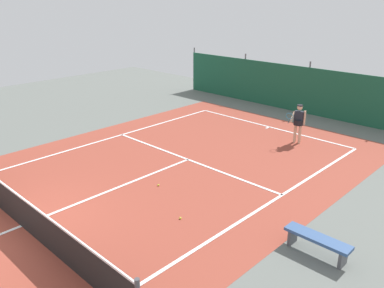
# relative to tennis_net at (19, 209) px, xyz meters

# --- Properties ---
(ground_plane) EXTENTS (36.00, 36.00, 0.00)m
(ground_plane) POSITION_rel_tennis_net_xyz_m (0.00, 0.00, -0.51)
(ground_plane) COLOR slate
(court_surface) EXTENTS (11.02, 26.60, 0.01)m
(court_surface) POSITION_rel_tennis_net_xyz_m (0.00, 0.00, -0.51)
(court_surface) COLOR brown
(court_surface) RESTS_ON ground
(tennis_net) EXTENTS (10.12, 0.10, 1.10)m
(tennis_net) POSITION_rel_tennis_net_xyz_m (0.00, 0.00, 0.00)
(tennis_net) COLOR black
(tennis_net) RESTS_ON ground
(back_fence) EXTENTS (16.30, 0.98, 2.70)m
(back_fence) POSITION_rel_tennis_net_xyz_m (-0.00, 15.69, 0.16)
(back_fence) COLOR #195138
(back_fence) RESTS_ON ground
(tennis_player) EXTENTS (0.60, 0.81, 1.64)m
(tennis_player) POSITION_rel_tennis_net_xyz_m (2.00, 10.89, 0.45)
(tennis_player) COLOR #D8AD8C
(tennis_player) RESTS_ON ground
(tennis_ball_near_player) EXTENTS (0.07, 0.07, 0.07)m
(tennis_ball_near_player) POSITION_rel_tennis_net_xyz_m (0.85, 4.15, -0.48)
(tennis_ball_near_player) COLOR #CCDB33
(tennis_ball_near_player) RESTS_ON ground
(tennis_ball_midcourt) EXTENTS (0.07, 0.07, 0.07)m
(tennis_ball_midcourt) POSITION_rel_tennis_net_xyz_m (2.83, 3.21, -0.48)
(tennis_ball_midcourt) COLOR #CCDB33
(tennis_ball_midcourt) RESTS_ON ground
(courtside_bench) EXTENTS (1.60, 0.40, 0.49)m
(courtside_bench) POSITION_rel_tennis_net_xyz_m (6.31, 4.36, -0.14)
(courtside_bench) COLOR #335184
(courtside_bench) RESTS_ON ground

